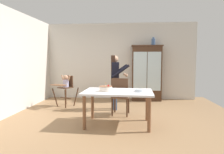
{
  "coord_description": "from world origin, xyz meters",
  "views": [
    {
      "loc": [
        0.39,
        -4.57,
        1.42
      ],
      "look_at": [
        -0.1,
        0.7,
        0.95
      ],
      "focal_mm": 31.98,
      "sensor_mm": 36.0,
      "label": 1
    }
  ],
  "objects": [
    {
      "name": "wall_back",
      "position": [
        0.0,
        2.63,
        1.35
      ],
      "size": [
        5.32,
        0.06,
        2.7
      ],
      "primitive_type": "cube",
      "color": "beige",
      "rests_on": "ground_plane"
    },
    {
      "name": "birthday_cake",
      "position": [
        -0.13,
        -0.36,
        0.79
      ],
      "size": [
        0.28,
        0.28,
        0.19
      ],
      "color": "beige",
      "rests_on": "dining_table"
    },
    {
      "name": "high_chair_with_toddler",
      "position": [
        -1.56,
        1.24,
        0.65
      ],
      "size": [
        0.78,
        0.84,
        0.95
      ],
      "rotation": [
        0.0,
        0.0,
        -0.49
      ],
      "color": "#422819",
      "rests_on": "ground_plane"
    },
    {
      "name": "ground_plane",
      "position": [
        0.0,
        0.0,
        0.0
      ],
      "size": [
        6.24,
        6.24,
        0.0
      ],
      "primitive_type": "plane",
      "color": "#93704C"
    },
    {
      "name": "dining_table",
      "position": [
        0.13,
        -0.33,
        0.65
      ],
      "size": [
        1.5,
        0.98,
        0.74
      ],
      "color": "silver",
      "rests_on": "ground_plane"
    },
    {
      "name": "china_cabinet",
      "position": [
        0.94,
        2.37,
        0.95
      ],
      "size": [
        1.05,
        0.48,
        1.89
      ],
      "color": "#422819",
      "rests_on": "ground_plane"
    },
    {
      "name": "adult_person",
      "position": [
        -0.04,
        1.0,
        0.97
      ],
      "size": [
        0.56,
        0.54,
        1.53
      ],
      "rotation": [
        0.0,
        0.0,
        1.73
      ],
      "color": "#33425B",
      "rests_on": "ground_plane"
    },
    {
      "name": "ceramic_vase",
      "position": [
        1.16,
        2.37,
        2.01
      ],
      "size": [
        0.13,
        0.13,
        0.27
      ],
      "color": "#3D567F",
      "rests_on": "china_cabinet"
    },
    {
      "name": "serving_bowl",
      "position": [
        0.57,
        -0.4,
        0.77
      ],
      "size": [
        0.18,
        0.18,
        0.05
      ],
      "primitive_type": "cylinder",
      "color": "#B2BCC6",
      "rests_on": "dining_table"
    },
    {
      "name": "wall_left",
      "position": [
        -2.63,
        0.0,
        1.35
      ],
      "size": [
        0.06,
        5.32,
        2.7
      ],
      "primitive_type": "cube",
      "color": "beige",
      "rests_on": "ground_plane"
    },
    {
      "name": "dining_chair_far_side",
      "position": [
        0.14,
        0.36,
        0.56
      ],
      "size": [
        0.48,
        0.48,
        0.96
      ],
      "rotation": [
        0.0,
        0.0,
        3.04
      ],
      "color": "#422819",
      "rests_on": "ground_plane"
    }
  ]
}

